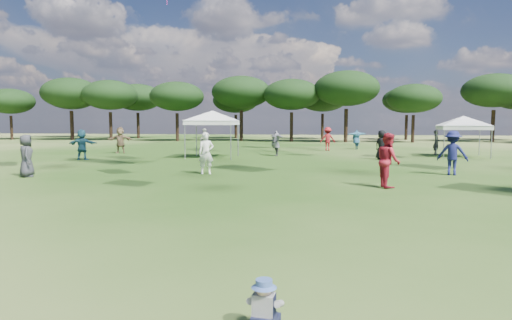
# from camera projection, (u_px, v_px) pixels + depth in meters

# --- Properties ---
(tree_line) EXTENTS (108.78, 17.63, 7.77)m
(tree_line) POSITION_uv_depth(u_px,v_px,m) (337.00, 93.00, 48.55)
(tree_line) COLOR black
(tree_line) RESTS_ON ground
(tent_left) EXTENTS (5.81, 5.81, 3.14)m
(tent_left) POSITION_uv_depth(u_px,v_px,m) (212.00, 113.00, 25.77)
(tent_left) COLOR gray
(tent_left) RESTS_ON ground
(tent_right) EXTENTS (5.59, 5.59, 2.83)m
(tent_right) POSITION_uv_depth(u_px,v_px,m) (463.00, 118.00, 26.51)
(tent_right) COLOR gray
(tent_right) RESTS_ON ground
(toddler) EXTENTS (0.39, 0.42, 0.56)m
(toddler) POSITION_uv_depth(u_px,v_px,m) (265.00, 308.00, 4.43)
(toddler) COLOR #161932
(toddler) RESTS_ON ground
(festival_crowd) EXTENTS (28.68, 21.40, 1.89)m
(festival_crowd) POSITION_uv_depth(u_px,v_px,m) (292.00, 144.00, 25.22)
(festival_crowd) COLOR navy
(festival_crowd) RESTS_ON ground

